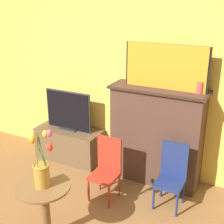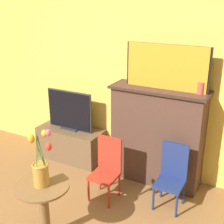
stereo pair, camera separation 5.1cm
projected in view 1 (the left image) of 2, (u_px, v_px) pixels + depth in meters
wall_back at (139, 65)px, 3.68m from camera, size 8.00×0.06×2.70m
fireplace_mantel at (157, 135)px, 3.64m from camera, size 1.10×0.39×1.16m
painting at (166, 67)px, 3.34m from camera, size 0.93×0.03×0.48m
mantel_candle at (200, 88)px, 3.23m from camera, size 0.07×0.07×0.13m
tv_stand at (70, 144)px, 4.25m from camera, size 0.89×0.40×0.43m
tv_monitor at (68, 111)px, 4.09m from camera, size 0.66×0.12×0.53m
chair_red at (107, 167)px, 3.39m from camera, size 0.28×0.28×0.70m
chair_blue at (172, 173)px, 3.27m from camera, size 0.28×0.28×0.70m
side_table at (45, 205)px, 2.78m from camera, size 0.49×0.49×0.57m
vase_tulips at (42, 169)px, 2.65m from camera, size 0.20×0.17×0.53m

